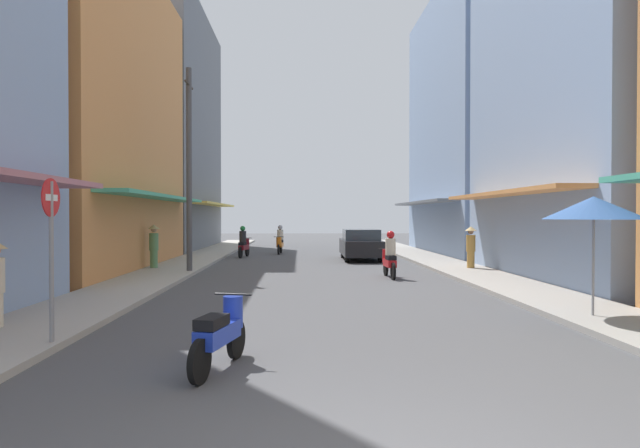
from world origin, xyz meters
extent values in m
plane|color=#4C4C4F|center=(0.00, 16.23, 0.00)|extent=(89.01, 89.01, 0.00)
cube|color=#ADA89E|center=(-5.43, 16.23, 0.06)|extent=(2.18, 48.46, 0.12)
cube|color=#9E9991|center=(5.43, 16.23, 0.06)|extent=(2.18, 48.46, 0.12)
cube|color=#D88C4C|center=(-9.52, 17.10, 5.93)|extent=(6.00, 12.69, 11.86)
cube|color=#4CB28C|center=(-6.02, 17.10, 2.80)|extent=(1.10, 11.42, 0.12)
cube|color=slate|center=(-9.52, 30.23, 7.34)|extent=(6.00, 12.96, 14.68)
cube|color=#EFD159|center=(-6.02, 30.23, 2.80)|extent=(1.10, 11.66, 0.12)
cube|color=#8CA5CC|center=(9.52, 13.37, 8.23)|extent=(6.00, 10.42, 16.46)
cube|color=#D88C4C|center=(6.02, 13.37, 2.80)|extent=(1.10, 9.38, 0.12)
cube|color=#8CA5CC|center=(9.52, 25.27, 6.98)|extent=(6.00, 12.00, 13.96)
cube|color=slate|center=(6.02, 25.27, 2.80)|extent=(1.10, 10.80, 0.12)
cylinder|color=black|center=(-3.35, 23.83, 0.28)|extent=(0.17, 0.57, 0.56)
cylinder|color=black|center=(-3.56, 22.60, 0.28)|extent=(0.17, 0.57, 0.56)
cube|color=maroon|center=(-3.46, 23.17, 0.50)|extent=(0.45, 1.03, 0.24)
cube|color=black|center=(-3.50, 22.97, 0.70)|extent=(0.37, 0.60, 0.14)
cylinder|color=maroon|center=(-3.37, 23.71, 0.70)|extent=(0.28, 0.28, 0.45)
cylinder|color=black|center=(-3.37, 23.71, 0.95)|extent=(0.55, 0.12, 0.03)
cylinder|color=#262628|center=(-3.49, 23.02, 1.05)|extent=(0.34, 0.34, 0.55)
sphere|color=#197233|center=(-3.49, 23.02, 1.45)|extent=(0.26, 0.26, 0.26)
cylinder|color=black|center=(-1.58, 3.79, 0.28)|extent=(0.21, 0.56, 0.56)
cylinder|color=black|center=(-1.88, 2.58, 0.28)|extent=(0.21, 0.56, 0.56)
cube|color=#1E38B7|center=(-1.74, 3.13, 0.50)|extent=(0.52, 1.04, 0.24)
cube|color=black|center=(-1.79, 2.94, 0.70)|extent=(0.41, 0.61, 0.14)
cylinder|color=#1E38B7|center=(-1.61, 3.67, 0.70)|extent=(0.28, 0.28, 0.45)
cylinder|color=black|center=(-1.61, 3.67, 0.95)|extent=(0.54, 0.16, 0.03)
cylinder|color=black|center=(2.32, 14.57, 0.28)|extent=(0.10, 0.56, 0.56)
cylinder|color=black|center=(2.36, 13.32, 0.28)|extent=(0.10, 0.56, 0.56)
cube|color=red|center=(2.34, 13.90, 0.50)|extent=(0.31, 1.01, 0.24)
cube|color=black|center=(2.35, 13.70, 0.70)|extent=(0.30, 0.57, 0.14)
cylinder|color=red|center=(2.32, 14.45, 0.70)|extent=(0.28, 0.28, 0.45)
cylinder|color=black|center=(2.32, 14.45, 0.95)|extent=(0.55, 0.05, 0.03)
cylinder|color=beige|center=(2.35, 13.75, 1.05)|extent=(0.34, 0.34, 0.55)
sphere|color=red|center=(2.35, 13.75, 1.45)|extent=(0.26, 0.26, 0.26)
cylinder|color=black|center=(-1.78, 24.97, 0.28)|extent=(0.12, 0.56, 0.56)
cylinder|color=black|center=(-1.69, 26.22, 0.28)|extent=(0.12, 0.56, 0.56)
cube|color=orange|center=(-1.73, 25.65, 0.50)|extent=(0.35, 1.02, 0.24)
cube|color=black|center=(-1.72, 25.85, 0.70)|extent=(0.32, 0.58, 0.14)
cylinder|color=orange|center=(-1.77, 25.10, 0.70)|extent=(0.28, 0.28, 0.45)
cylinder|color=black|center=(-1.77, 25.10, 0.95)|extent=(0.55, 0.07, 0.03)
cylinder|color=beige|center=(-1.72, 25.80, 1.05)|extent=(0.34, 0.34, 0.55)
sphere|color=#B2B2B7|center=(-1.72, 25.80, 1.45)|extent=(0.26, 0.26, 0.26)
cube|color=black|center=(2.21, 21.32, 0.60)|extent=(1.80, 4.12, 0.70)
cube|color=#333D47|center=(2.21, 21.17, 1.15)|extent=(1.62, 2.12, 0.60)
cylinder|color=black|center=(1.47, 22.58, 0.32)|extent=(0.19, 0.64, 0.64)
cylinder|color=black|center=(2.97, 22.56, 0.32)|extent=(0.19, 0.64, 0.64)
cylinder|color=black|center=(1.45, 20.08, 0.32)|extent=(0.19, 0.64, 0.64)
cylinder|color=black|center=(2.95, 20.06, 0.32)|extent=(0.19, 0.64, 0.64)
cylinder|color=#598C59|center=(-6.15, 16.56, 0.39)|extent=(0.28, 0.28, 0.77)
cylinder|color=#598C59|center=(-6.15, 16.56, 1.10)|extent=(0.34, 0.34, 0.65)
sphere|color=tan|center=(-6.15, 16.56, 1.56)|extent=(0.22, 0.22, 0.22)
cone|color=#D1B77A|center=(-6.15, 16.56, 1.66)|extent=(0.44, 0.44, 0.16)
cylinder|color=#BF8C3F|center=(5.77, 16.07, 0.37)|extent=(0.28, 0.28, 0.73)
cylinder|color=#BF8C3F|center=(5.77, 16.07, 1.04)|extent=(0.34, 0.34, 0.62)
sphere|color=#9E7256|center=(5.77, 16.07, 1.49)|extent=(0.22, 0.22, 0.22)
cone|color=#D1B77A|center=(5.77, 16.07, 1.59)|extent=(0.44, 0.44, 0.16)
cylinder|color=#99999E|center=(5.09, 6.32, 1.14)|extent=(0.05, 0.05, 2.28)
cone|color=#335999|center=(5.09, 6.32, 2.23)|extent=(1.91, 1.91, 0.45)
cylinder|color=#4C4C4F|center=(-4.59, 15.40, 3.66)|extent=(0.20, 0.20, 7.32)
cylinder|color=#3F382D|center=(-4.59, 15.40, 6.72)|extent=(0.08, 1.20, 0.08)
cylinder|color=gray|center=(-4.49, 4.41, 1.30)|extent=(0.07, 0.07, 2.60)
cylinder|color=red|center=(-4.49, 4.41, 2.35)|extent=(0.02, 0.60, 0.60)
cube|color=white|center=(-4.49, 4.41, 2.35)|extent=(0.03, 0.40, 0.10)
camera|label=1|loc=(-0.66, -4.10, 2.07)|focal=30.53mm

